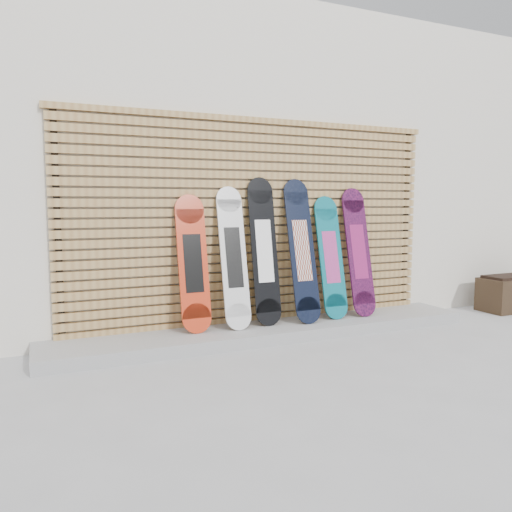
% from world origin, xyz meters
% --- Properties ---
extents(ground, '(80.00, 80.00, 0.00)m').
position_xyz_m(ground, '(0.00, 0.00, 0.00)').
color(ground, '#9B9B9E').
rests_on(ground, ground).
extents(building, '(12.00, 5.00, 3.60)m').
position_xyz_m(building, '(0.50, 3.50, 1.80)').
color(building, beige).
rests_on(building, ground).
extents(concrete_step, '(4.60, 0.70, 0.12)m').
position_xyz_m(concrete_step, '(-0.15, 0.68, 0.06)').
color(concrete_step, gray).
rests_on(concrete_step, ground).
extents(slat_wall, '(4.26, 0.08, 2.29)m').
position_xyz_m(slat_wall, '(-0.15, 0.97, 1.21)').
color(slat_wall, '#A17943').
rests_on(slat_wall, ground).
extents(snowboard_0, '(0.30, 0.29, 1.37)m').
position_xyz_m(snowboard_0, '(-0.94, 0.80, 0.80)').
color(snowboard_0, red).
rests_on(snowboard_0, concrete_step).
extents(snowboard_1, '(0.27, 0.34, 1.45)m').
position_xyz_m(snowboard_1, '(-0.52, 0.77, 0.84)').
color(snowboard_1, silver).
rests_on(snowboard_1, concrete_step).
extents(snowboard_2, '(0.29, 0.30, 1.55)m').
position_xyz_m(snowboard_2, '(-0.16, 0.79, 0.89)').
color(snowboard_2, black).
rests_on(snowboard_2, concrete_step).
extents(snowboard_3, '(0.29, 0.40, 1.54)m').
position_xyz_m(snowboard_3, '(0.26, 0.75, 0.89)').
color(snowboard_3, black).
rests_on(snowboard_3, concrete_step).
extents(snowboard_4, '(0.29, 0.34, 1.36)m').
position_xyz_m(snowboard_4, '(0.65, 0.78, 0.80)').
color(snowboard_4, '#0B6472').
rests_on(snowboard_4, concrete_step).
extents(snowboard_5, '(0.29, 0.36, 1.45)m').
position_xyz_m(snowboard_5, '(1.01, 0.77, 0.84)').
color(snowboard_5, black).
rests_on(snowboard_5, concrete_step).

